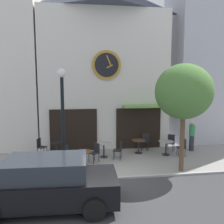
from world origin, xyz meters
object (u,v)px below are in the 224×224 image
object	(u,v)px
cafe_table_center_right	(139,144)
cafe_chair_right_end	(95,151)
cafe_chair_outer	(68,153)
parked_car_black	(47,183)
street_lamp	(63,121)
cafe_table_center_left	(166,145)
cafe_chair_by_entrance	(41,146)
pedestrian_green	(192,135)
cafe_table_near_curb	(57,147)
cafe_chair_left_end	(183,146)
cafe_table_near_door	(84,155)
cafe_chair_facing_wall	(145,140)
street_tree	(184,92)
cafe_chair_under_awning	(119,149)
cafe_table_center	(104,147)
cafe_chair_near_lamp	(171,141)

from	to	relation	value
cafe_table_center_right	cafe_chair_right_end	xyz separation A→B (m)	(-2.38, -1.04, 0.02)
cafe_chair_outer	parked_car_black	size ratio (longest dim) A/B	0.21
street_lamp	cafe_table_center_left	xyz separation A→B (m)	(5.13, 1.69, -1.67)
cafe_chair_by_entrance	pedestrian_green	xyz separation A→B (m)	(8.11, -0.29, 0.33)
pedestrian_green	cafe_table_center_left	bearing A→B (deg)	-162.37
cafe_table_near_curb	cafe_chair_left_end	distance (m)	6.44
cafe_table_near_door	cafe_chair_facing_wall	distance (m)	4.11
cafe_chair_by_entrance	pedestrian_green	bearing A→B (deg)	-2.06
street_tree	pedestrian_green	distance (m)	4.15
cafe_chair_by_entrance	parked_car_black	world-z (taller)	parked_car_black
cafe_table_center_right	cafe_chair_outer	xyz separation A→B (m)	(-3.65, -1.20, 0.02)
cafe_table_near_door	cafe_chair_outer	distance (m)	0.83
cafe_chair_facing_wall	cafe_chair_right_end	xyz separation A→B (m)	(-2.92, -1.64, 0.00)
cafe_chair_under_awning	cafe_chair_by_entrance	bearing A→B (deg)	163.15
street_tree	cafe_table_center_right	distance (m)	4.13
cafe_table_center_left	cafe_table_center	bearing A→B (deg)	178.38
street_lamp	street_tree	xyz separation A→B (m)	(4.98, -0.52, 1.18)
cafe_chair_right_end	cafe_table_center_right	bearing A→B (deg)	23.58
cafe_chair_under_awning	pedestrian_green	size ratio (longest dim) A/B	0.54
street_lamp	cafe_chair_left_end	xyz separation A→B (m)	(5.91, 1.38, -1.68)
cafe_chair_near_lamp	cafe_chair_facing_wall	bearing A→B (deg)	162.49
cafe_chair_facing_wall	parked_car_black	world-z (taller)	parked_car_black
cafe_chair_under_awning	cafe_table_center_right	bearing A→B (deg)	35.36
cafe_chair_left_end	parked_car_black	xyz separation A→B (m)	(-6.28, -4.16, 0.23)
cafe_table_near_curb	cafe_chair_right_end	bearing A→B (deg)	-31.00
cafe_chair_right_end	cafe_table_center_left	bearing A→B (deg)	8.36
cafe_chair_left_end	street_tree	bearing A→B (deg)	-116.06
street_lamp	cafe_table_near_curb	distance (m)	2.88
cafe_chair_near_lamp	cafe_chair_under_awning	size ratio (longest dim) A/B	1.00
parked_car_black	cafe_table_near_door	bearing A→B (deg)	69.85
cafe_table_near_door	cafe_chair_right_end	size ratio (longest dim) A/B	0.80
cafe_chair_outer	cafe_table_center_left	bearing A→B (deg)	8.10
cafe_table_center	cafe_chair_outer	size ratio (longest dim) A/B	0.82
street_tree	cafe_chair_left_end	world-z (taller)	street_tree
street_lamp	cafe_chair_right_end	distance (m)	2.47
street_lamp	cafe_chair_by_entrance	xyz separation A→B (m)	(-1.31, 2.51, -1.68)
cafe_table_center	cafe_table_center_left	distance (m)	3.24
street_tree	cafe_table_near_curb	distance (m)	6.77
street_tree	cafe_table_near_curb	world-z (taller)	street_tree
cafe_table_center_right	street_lamp	bearing A→B (deg)	-150.02
street_tree	cafe_chair_outer	world-z (taller)	street_tree
cafe_chair_facing_wall	cafe_chair_under_awning	xyz separation A→B (m)	(-1.74, -1.45, 0.00)
cafe_chair_outer	parked_car_black	xyz separation A→B (m)	(-0.51, -3.76, 0.23)
cafe_chair_near_lamp	cafe_chair_left_end	bearing A→B (deg)	-75.50
street_tree	cafe_chair_near_lamp	xyz separation A→B (m)	(0.68, 2.89, -2.86)
street_lamp	parked_car_black	size ratio (longest dim) A/B	0.99
street_lamp	cafe_chair_under_awning	xyz separation A→B (m)	(2.59, 1.33, -1.68)
cafe_table_center_right	cafe_chair_facing_wall	bearing A→B (deg)	48.21
cafe_chair_facing_wall	cafe_chair_outer	bearing A→B (deg)	-156.66
cafe_chair_right_end	cafe_chair_outer	bearing A→B (deg)	-172.68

